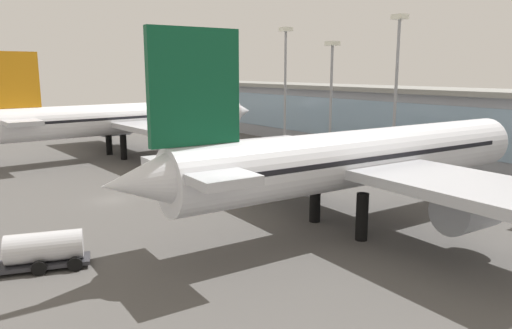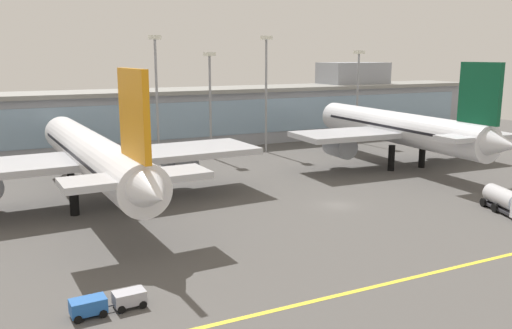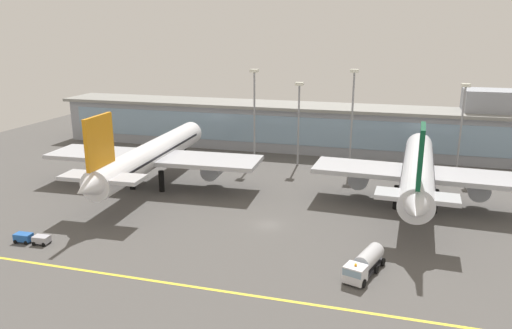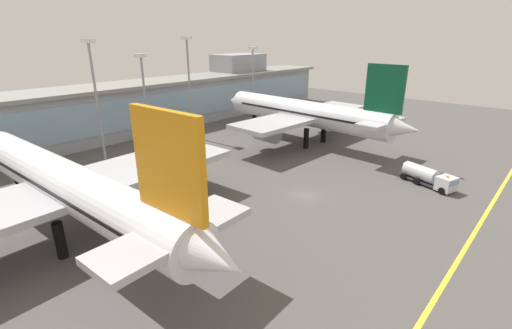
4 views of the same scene
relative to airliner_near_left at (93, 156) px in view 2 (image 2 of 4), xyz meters
The scene contains 11 objects.
ground_plane 32.09m from the airliner_near_left, 26.56° to the right, with size 200.77×200.77×0.00m, color #514F4C.
taxiway_centreline_stripe 46.17m from the airliner_near_left, 52.06° to the right, with size 160.61×0.50×0.01m, color yellow.
terminal_building 49.61m from the airliner_near_left, 52.86° to the left, with size 146.41×14.00×17.35m.
airliner_near_left is the anchor object (origin of this frame).
airliner_near_right 51.93m from the airliner_near_left, ahead, with size 37.93×49.95×18.17m.
fuel_tanker_truck 52.23m from the airliner_near_left, 31.11° to the right, with size 5.28×9.35×2.90m.
baggage_tug_near 31.48m from the airliner_near_left, 98.60° to the right, with size 5.67×1.97×1.40m.
apron_light_mast_west 67.34m from the airliner_near_left, 23.43° to the left, with size 1.80×1.80×20.12m.
apron_light_mast_centre 28.71m from the airliner_near_left, 56.39° to the left, with size 1.80×1.80×22.47m.
apron_light_mast_east 35.77m from the airliner_near_left, 43.06° to the left, with size 1.80×1.80×19.66m.
apron_light_mast_far_east 46.11m from the airliner_near_left, 33.31° to the left, with size 1.80×1.80×22.79m.
Camera 2 is at (-39.45, -55.15, 19.07)m, focal length 37.60 mm.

